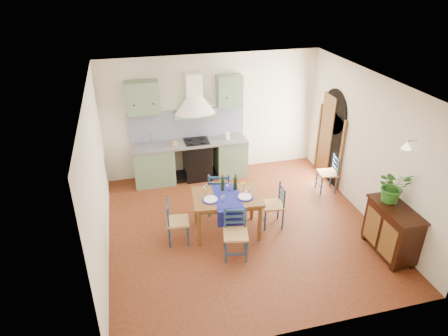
{
  "coord_description": "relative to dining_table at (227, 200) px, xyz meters",
  "views": [
    {
      "loc": [
        -1.89,
        -5.99,
        4.61
      ],
      "look_at": [
        -0.29,
        0.3,
        1.18
      ],
      "focal_mm": 32.0,
      "sensor_mm": 36.0,
      "label": 1
    }
  ],
  "objects": [
    {
      "name": "floor",
      "position": [
        0.32,
        0.05,
        -0.7
      ],
      "size": [
        5.0,
        5.0,
        0.0
      ],
      "primitive_type": "plane",
      "color": "#4A1C10",
      "rests_on": "ground"
    },
    {
      "name": "back_wall",
      "position": [
        -0.15,
        2.34,
        0.35
      ],
      "size": [
        5.0,
        0.96,
        2.8
      ],
      "color": "beige",
      "rests_on": "ground"
    },
    {
      "name": "right_wall",
      "position": [
        2.81,
        0.33,
        0.64
      ],
      "size": [
        0.26,
        5.0,
        2.8
      ],
      "color": "beige",
      "rests_on": "ground"
    },
    {
      "name": "left_wall",
      "position": [
        -2.18,
        0.05,
        0.7
      ],
      "size": [
        0.04,
        5.0,
        2.8
      ],
      "primitive_type": "cube",
      "color": "beige",
      "rests_on": "ground"
    },
    {
      "name": "ceiling",
      "position": [
        0.32,
        0.05,
        2.1
      ],
      "size": [
        5.0,
        5.0,
        0.01
      ],
      "primitive_type": "cube",
      "color": "silver",
      "rests_on": "back_wall"
    },
    {
      "name": "dining_table",
      "position": [
        0.0,
        0.0,
        0.0
      ],
      "size": [
        1.32,
        1.02,
        1.11
      ],
      "color": "brown",
      "rests_on": "ground"
    },
    {
      "name": "chair_near",
      "position": [
        -0.03,
        -0.68,
        -0.24
      ],
      "size": [
        0.49,
        0.49,
        0.88
      ],
      "color": "navy",
      "rests_on": "ground"
    },
    {
      "name": "chair_far",
      "position": [
        0.01,
        0.67,
        -0.21
      ],
      "size": [
        0.55,
        0.55,
        0.95
      ],
      "color": "navy",
      "rests_on": "ground"
    },
    {
      "name": "chair_left",
      "position": [
        -0.96,
        -0.05,
        -0.27
      ],
      "size": [
        0.43,
        0.43,
        0.83
      ],
      "color": "navy",
      "rests_on": "ground"
    },
    {
      "name": "chair_right",
      "position": [
        0.92,
        0.0,
        -0.26
      ],
      "size": [
        0.44,
        0.44,
        0.86
      ],
      "color": "navy",
      "rests_on": "ground"
    },
    {
      "name": "chair_spare",
      "position": [
        2.54,
        0.93,
        -0.27
      ],
      "size": [
        0.43,
        0.43,
        0.82
      ],
      "color": "navy",
      "rests_on": "ground"
    },
    {
      "name": "sideboard",
      "position": [
        2.58,
        -1.29,
        -0.19
      ],
      "size": [
        0.5,
        1.05,
        0.94
      ],
      "color": "black",
      "rests_on": "ground"
    },
    {
      "name": "potted_plant",
      "position": [
        2.59,
        -1.06,
        0.53
      ],
      "size": [
        0.59,
        0.53,
        0.58
      ],
      "primitive_type": "imported",
      "rotation": [
        0.0,
        0.0,
        -0.16
      ],
      "color": "#296921",
      "rests_on": "sideboard"
    }
  ]
}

